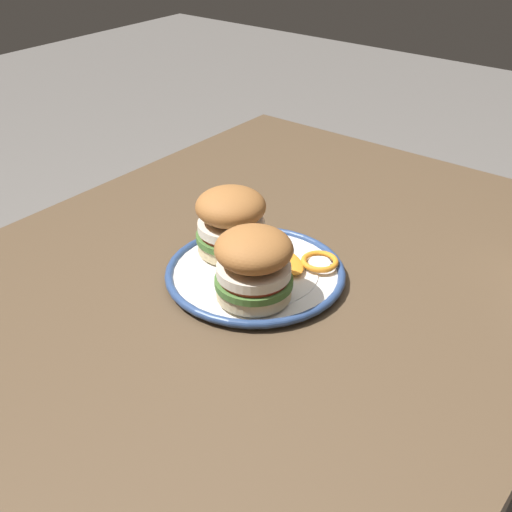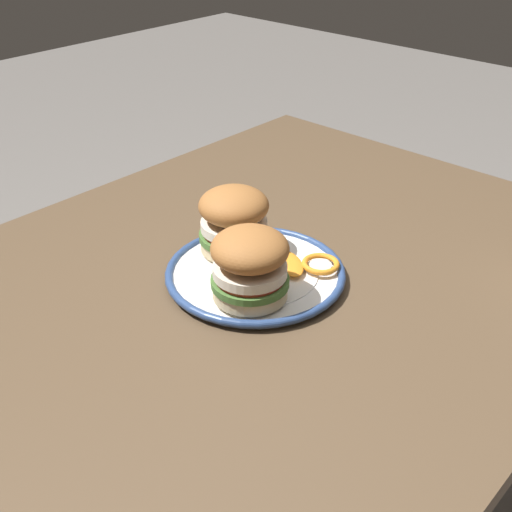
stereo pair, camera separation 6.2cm
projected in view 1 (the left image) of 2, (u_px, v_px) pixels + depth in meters
name	position (u px, v px, depth m)	size (l,w,h in m)	color
dining_table	(238.00, 345.00, 0.99)	(1.26, 0.87, 0.71)	brown
dinner_plate	(256.00, 274.00, 0.96)	(0.27, 0.27, 0.02)	white
sandwich_half_left	(254.00, 264.00, 0.88)	(0.15, 0.15, 0.10)	beige
sandwich_half_right	(231.00, 220.00, 0.98)	(0.15, 0.15, 0.10)	beige
orange_peel_curled	(320.00, 262.00, 0.97)	(0.08, 0.08, 0.01)	orange
orange_peel_strip_long	(289.00, 262.00, 0.97)	(0.07, 0.08, 0.01)	orange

